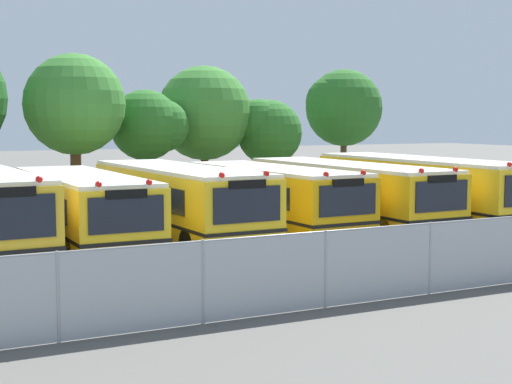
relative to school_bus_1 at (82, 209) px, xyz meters
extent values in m
plane|color=#595651|center=(5.12, 0.23, -1.35)|extent=(160.00, 160.00, 0.00)
cube|color=black|center=(-2.97, -5.09, -0.82)|extent=(2.51, 0.23, 0.36)
cube|color=black|center=(-2.97, -5.04, 0.48)|extent=(2.01, 0.12, 1.05)
cube|color=black|center=(-1.88, 0.48, 0.44)|extent=(0.27, 8.06, 0.79)
sphere|color=red|center=(-2.30, -4.85, 1.34)|extent=(0.18, 0.18, 0.18)
cube|color=black|center=(-2.97, -5.05, 1.08)|extent=(1.11, 0.11, 0.24)
cylinder|color=black|center=(-1.92, -3.59, -0.85)|extent=(0.31, 1.01, 1.00)
cube|color=yellow|center=(0.00, 0.03, -0.02)|extent=(2.56, 9.24, 1.97)
cube|color=white|center=(0.00, 0.03, 1.03)|extent=(2.50, 9.06, 0.12)
cube|color=black|center=(-0.05, -4.65, -0.82)|extent=(2.50, 0.19, 0.36)
cube|color=black|center=(-0.05, -4.60, 0.34)|extent=(2.01, 0.08, 0.95)
cube|color=black|center=(1.25, 0.31, 0.30)|extent=(0.12, 7.19, 0.71)
cube|color=black|center=(-1.24, 0.34, 0.30)|extent=(0.12, 7.19, 0.71)
cube|color=black|center=(0.00, 0.03, -0.41)|extent=(2.58, 9.34, 0.10)
sphere|color=red|center=(0.62, -4.44, 1.13)|extent=(0.18, 0.18, 0.18)
sphere|color=red|center=(-0.72, -4.42, 1.13)|extent=(0.18, 0.18, 0.18)
cube|color=black|center=(-0.05, -4.61, 0.87)|extent=(1.10, 0.09, 0.24)
cylinder|color=black|center=(1.05, -3.19, -0.85)|extent=(0.29, 1.00, 1.00)
cylinder|color=black|center=(-1.12, -3.17, -0.85)|extent=(0.29, 1.00, 1.00)
cylinder|color=black|center=(1.12, 2.82, -0.85)|extent=(0.29, 1.00, 1.00)
cylinder|color=black|center=(-1.05, 2.85, -0.85)|extent=(0.29, 1.00, 1.00)
cube|color=yellow|center=(3.34, 0.42, 0.04)|extent=(2.71, 10.05, 2.09)
cube|color=white|center=(3.34, 0.42, 1.15)|extent=(2.65, 9.85, 0.12)
cube|color=black|center=(3.42, -4.65, -0.82)|extent=(2.60, 0.20, 0.36)
cube|color=black|center=(3.42, -4.60, 0.42)|extent=(2.09, 0.09, 1.00)
cube|color=black|center=(4.63, 0.74, 0.38)|extent=(0.17, 7.80, 0.75)
cube|color=black|center=(2.04, 0.70, 0.38)|extent=(0.17, 7.80, 0.75)
cube|color=black|center=(3.34, 0.42, -0.38)|extent=(2.74, 10.15, 0.10)
sphere|color=red|center=(4.12, -4.42, 1.25)|extent=(0.18, 0.18, 0.18)
sphere|color=red|center=(2.72, -4.45, 1.25)|extent=(0.18, 0.18, 0.18)
cube|color=black|center=(3.42, -4.61, 0.99)|extent=(1.15, 0.10, 0.24)
cylinder|color=black|center=(4.53, -3.17, -0.85)|extent=(0.30, 1.00, 1.00)
cylinder|color=black|center=(2.27, -3.20, -0.85)|extent=(0.30, 1.00, 1.00)
cylinder|color=black|center=(4.42, 3.64, -0.85)|extent=(0.30, 1.00, 1.00)
cylinder|color=black|center=(2.16, 3.60, -0.85)|extent=(0.30, 1.00, 1.00)
cube|color=#EAA80C|center=(6.90, 0.35, -0.02)|extent=(2.75, 9.22, 1.98)
cube|color=white|center=(6.90, 0.35, 1.03)|extent=(2.69, 9.04, 0.12)
cube|color=black|center=(7.02, -4.30, -0.82)|extent=(2.56, 0.23, 0.36)
cube|color=black|center=(7.02, -4.25, 0.34)|extent=(2.06, 0.11, 0.95)
cube|color=black|center=(8.17, 0.68, 0.30)|extent=(0.23, 7.14, 0.71)
cube|color=black|center=(5.62, 0.62, 0.30)|extent=(0.23, 7.14, 0.71)
cube|color=black|center=(6.90, 0.35, -0.41)|extent=(2.78, 9.31, 0.10)
sphere|color=red|center=(7.71, -4.06, 1.13)|extent=(0.18, 0.18, 0.18)
sphere|color=red|center=(6.33, -4.10, 1.13)|extent=(0.18, 0.18, 0.18)
cube|color=black|center=(7.02, -4.26, 0.87)|extent=(1.13, 0.11, 0.24)
cylinder|color=black|center=(8.10, -2.80, -0.85)|extent=(0.31, 1.01, 1.00)
cylinder|color=black|center=(5.87, -2.86, -0.85)|extent=(0.31, 1.01, 1.00)
cylinder|color=black|center=(7.94, 3.16, -0.85)|extent=(0.31, 1.01, 1.00)
cylinder|color=black|center=(5.71, 3.10, -0.85)|extent=(0.31, 1.01, 1.00)
cube|color=yellow|center=(10.12, 0.46, 0.01)|extent=(2.64, 10.55, 2.02)
cube|color=white|center=(10.12, 0.46, 1.07)|extent=(2.59, 10.34, 0.12)
cube|color=black|center=(10.17, -4.88, -0.82)|extent=(2.59, 0.19, 0.36)
cube|color=black|center=(10.17, -4.83, 0.37)|extent=(2.08, 0.08, 0.97)
cube|color=black|center=(11.41, 0.77, 0.33)|extent=(0.12, 8.21, 0.73)
cube|color=black|center=(8.83, 0.74, 0.33)|extent=(0.12, 8.21, 0.73)
cube|color=black|center=(10.12, 0.46, -0.40)|extent=(2.67, 10.66, 0.10)
sphere|color=red|center=(10.87, -4.65, 1.17)|extent=(0.18, 0.18, 0.18)
sphere|color=red|center=(9.47, -4.66, 1.17)|extent=(0.18, 0.18, 0.18)
cube|color=black|center=(10.17, -4.84, 0.91)|extent=(1.14, 0.09, 0.24)
cylinder|color=black|center=(11.29, -3.40, -0.85)|extent=(0.29, 1.00, 1.00)
cylinder|color=black|center=(9.03, -3.42, -0.85)|extent=(0.29, 1.00, 1.00)
cylinder|color=black|center=(11.21, 3.93, -0.85)|extent=(0.29, 1.00, 1.00)
cylinder|color=black|center=(8.96, 3.91, -0.85)|extent=(0.29, 1.00, 1.00)
cube|color=yellow|center=(13.39, 0.14, 0.08)|extent=(2.62, 11.04, 2.16)
cube|color=white|center=(13.39, 0.14, 1.21)|extent=(2.57, 10.82, 0.12)
cube|color=black|center=(14.65, 0.42, 0.42)|extent=(0.15, 8.59, 0.78)
cube|color=black|center=(12.13, 0.45, 0.42)|extent=(0.15, 8.59, 0.78)
cube|color=black|center=(13.39, 0.14, -0.36)|extent=(2.65, 11.15, 0.10)
sphere|color=red|center=(12.64, -5.21, 1.31)|extent=(0.18, 0.18, 0.18)
cylinder|color=black|center=(12.24, -3.95, -0.85)|extent=(0.29, 1.00, 1.00)
cylinder|color=black|center=(14.54, 3.83, -0.85)|extent=(0.29, 1.00, 1.00)
cylinder|color=black|center=(12.34, 3.86, -0.85)|extent=(0.29, 1.00, 1.00)
cylinder|color=#4C3823|center=(2.15, 9.10, 0.22)|extent=(0.46, 0.46, 3.15)
sphere|color=#387A2D|center=(2.15, 9.10, 3.40)|extent=(4.29, 4.29, 4.29)
sphere|color=#387A2D|center=(2.07, 9.19, 3.39)|extent=(2.55, 2.55, 2.55)
cylinder|color=#4C3823|center=(5.67, 10.20, -0.03)|extent=(0.42, 0.42, 2.65)
sphere|color=#286623|center=(5.67, 10.20, 2.51)|extent=(3.24, 3.24, 3.24)
sphere|color=#286623|center=(6.45, 9.99, 2.48)|extent=(2.40, 2.40, 2.40)
cylinder|color=#4C3823|center=(9.17, 11.50, -0.01)|extent=(0.38, 0.38, 2.69)
sphere|color=#387A2D|center=(9.17, 11.50, 3.07)|extent=(4.64, 4.64, 4.64)
sphere|color=#387A2D|center=(9.65, 11.46, 3.26)|extent=(2.94, 2.94, 2.94)
cylinder|color=#4C3823|center=(12.36, 10.66, -0.24)|extent=(0.37, 0.37, 2.24)
sphere|color=#286623|center=(12.36, 10.66, 2.11)|extent=(3.28, 3.28, 3.28)
sphere|color=#286623|center=(11.76, 10.66, 2.55)|extent=(2.47, 2.47, 2.47)
cylinder|color=#4C3823|center=(17.62, 11.85, 0.23)|extent=(0.34, 0.34, 3.18)
sphere|color=#286623|center=(17.62, 11.85, 3.39)|extent=(4.18, 4.18, 4.18)
sphere|color=#286623|center=(16.90, 11.90, 3.67)|extent=(2.89, 2.89, 2.89)
cylinder|color=#9EA0A3|center=(-2.99, -9.56, -0.49)|extent=(0.07, 0.07, 1.73)
cylinder|color=#9EA0A3|center=(-0.07, -9.56, -0.49)|extent=(0.07, 0.07, 1.73)
cylinder|color=#9EA0A3|center=(2.84, -9.56, -0.49)|extent=(0.07, 0.07, 1.73)
cylinder|color=#9EA0A3|center=(5.75, -9.56, -0.49)|extent=(0.07, 0.07, 1.73)
cube|color=#ADB2B7|center=(5.75, -9.56, -0.49)|extent=(23.31, 0.02, 1.69)
cylinder|color=#9EA0A3|center=(5.75, -9.56, 0.34)|extent=(23.31, 0.04, 0.04)
camera|label=1|loc=(-6.22, -23.76, 2.79)|focal=54.59mm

